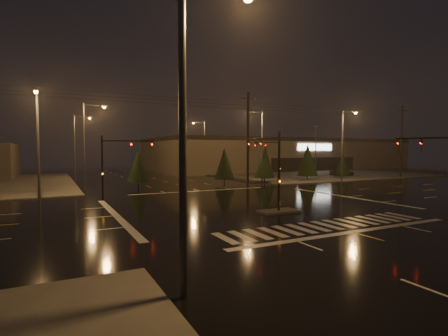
{
  "coord_description": "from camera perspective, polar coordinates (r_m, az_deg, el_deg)",
  "views": [
    {
      "loc": [
        -15.17,
        -25.09,
        4.63
      ],
      "look_at": [
        -1.14,
        2.75,
        3.0
      ],
      "focal_mm": 28.0,
      "sensor_mm": 36.0,
      "label": 1
    }
  ],
  "objects": [
    {
      "name": "conifer_3",
      "position": [
        43.47,
        -13.83,
        0.32
      ],
      "size": [
        2.52,
        2.52,
        4.64
      ],
      "color": "black",
      "rests_on": "ground"
    },
    {
      "name": "median_island",
      "position": [
        26.38,
        8.91,
        -6.99
      ],
      "size": [
        3.0,
        1.6,
        0.15
      ],
      "primitive_type": "cube",
      "color": "#44413C",
      "rests_on": "ground"
    },
    {
      "name": "streetlight_5",
      "position": [
        36.31,
        -28.13,
        4.49
      ],
      "size": [
        0.32,
        2.77,
        10.0
      ],
      "color": "#38383A",
      "rests_on": "ground"
    },
    {
      "name": "streetlight_0",
      "position": [
        10.91,
        -5.23,
        9.14
      ],
      "size": [
        2.77,
        0.32,
        10.0
      ],
      "color": "#38383A",
      "rests_on": "ground"
    },
    {
      "name": "conifer_1",
      "position": [
        54.15,
        13.48,
        1.29
      ],
      "size": [
        3.07,
        3.07,
        5.49
      ],
      "color": "black",
      "rests_on": "ground"
    },
    {
      "name": "streetlight_1",
      "position": [
        43.29,
        -21.52,
        4.34
      ],
      "size": [
        2.77,
        0.32,
        10.0
      ],
      "color": "#38383A",
      "rests_on": "ground"
    },
    {
      "name": "stop_bar_near",
      "position": [
        21.22,
        20.16,
        -9.79
      ],
      "size": [
        16.0,
        0.5,
        0.01
      ],
      "primitive_type": "cube",
      "color": "beige",
      "rests_on": "ground"
    },
    {
      "name": "utility_pole_2",
      "position": [
        66.01,
        26.99,
        3.97
      ],
      "size": [
        2.2,
        0.32,
        12.0
      ],
      "color": "black",
      "rests_on": "ground"
    },
    {
      "name": "parking_lot",
      "position": [
        73.19,
        16.6,
        -0.72
      ],
      "size": [
        50.0,
        24.0,
        0.08
      ],
      "primitive_type": "cube",
      "color": "black",
      "rests_on": "ground"
    },
    {
      "name": "signal_mast_ne",
      "position": [
        43.01,
        8.26,
        1.85
      ],
      "size": [
        4.84,
        1.86,
        6.0
      ],
      "color": "black",
      "rests_on": "ground"
    },
    {
      "name": "sidewalk_ne",
      "position": [
        71.39,
        12.58,
        -0.75
      ],
      "size": [
        36.0,
        36.0,
        0.12
      ],
      "primitive_type": "cube",
      "color": "#44413C",
      "rests_on": "ground"
    },
    {
      "name": "signal_mast_se",
      "position": [
        29.69,
        32.11,
        0.76
      ],
      "size": [
        1.55,
        3.87,
        6.0
      ],
      "color": "black",
      "rests_on": "ground"
    },
    {
      "name": "streetlight_3",
      "position": [
        48.83,
        5.95,
        4.36
      ],
      "size": [
        2.77,
        0.32,
        10.0
      ],
      "color": "#38383A",
      "rests_on": "ground"
    },
    {
      "name": "car_parked",
      "position": [
        64.87,
        18.68,
        -0.63
      ],
      "size": [
        3.6,
        4.37,
        1.4
      ],
      "primitive_type": "imported",
      "rotation": [
        0.0,
        0.0,
        0.56
      ],
      "color": "black",
      "rests_on": "ground"
    },
    {
      "name": "retail_building",
      "position": [
        87.01,
        8.48,
        2.44
      ],
      "size": [
        60.2,
        28.3,
        7.2
      ],
      "color": "#695C4B",
      "rests_on": "ground"
    },
    {
      "name": "stop_bar_far",
      "position": [
        39.42,
        -3.93,
        -3.75
      ],
      "size": [
        16.0,
        0.5,
        0.01
      ],
      "primitive_type": "cube",
      "color": "beige",
      "rests_on": "ground"
    },
    {
      "name": "utility_pole_1",
      "position": [
        45.47,
        3.92,
        4.88
      ],
      "size": [
        2.2,
        0.32,
        12.0
      ],
      "color": "black",
      "rests_on": "ground"
    },
    {
      "name": "signal_mast_median",
      "position": [
        26.76,
        7.82,
        1.08
      ],
      "size": [
        0.25,
        4.59,
        6.0
      ],
      "color": "black",
      "rests_on": "ground"
    },
    {
      "name": "conifer_2",
      "position": [
        59.18,
        18.8,
        0.76
      ],
      "size": [
        2.29,
        2.29,
        4.28
      ],
      "color": "black",
      "rests_on": "ground"
    },
    {
      "name": "streetlight_6",
      "position": [
        51.95,
        19.0,
        4.13
      ],
      "size": [
        0.32,
        2.77,
        10.0
      ],
      "color": "#38383A",
      "rests_on": "ground"
    },
    {
      "name": "streetlight_2",
      "position": [
        59.24,
        -22.94,
        3.89
      ],
      "size": [
        2.77,
        0.32,
        10.0
      ],
      "color": "#38383A",
      "rests_on": "ground"
    },
    {
      "name": "conifer_0",
      "position": [
        49.6,
        6.64,
        1.04
      ],
      "size": [
        2.89,
        2.89,
        5.21
      ],
      "color": "black",
      "rests_on": "ground"
    },
    {
      "name": "signal_mast_nw",
      "position": [
        35.69,
        -17.6,
        1.51
      ],
      "size": [
        4.84,
        1.86,
        6.0
      ],
      "color": "black",
      "rests_on": "ground"
    },
    {
      "name": "ground",
      "position": [
        29.69,
        4.38,
        -5.99
      ],
      "size": [
        140.0,
        140.0,
        0.0
      ],
      "primitive_type": "plane",
      "color": "black",
      "rests_on": "ground"
    },
    {
      "name": "streetlight_4",
      "position": [
        66.55,
        -3.42,
        4.0
      ],
      "size": [
        2.77,
        0.32,
        10.0
      ],
      "color": "#38383A",
      "rests_on": "ground"
    },
    {
      "name": "conifer_4",
      "position": [
        46.66,
        0.06,
        0.76
      ],
      "size": [
        2.7,
        2.7,
        4.92
      ],
      "color": "black",
      "rests_on": "ground"
    },
    {
      "name": "crosswalk",
      "position": [
        22.6,
        16.41,
        -8.94
      ],
      "size": [
        15.0,
        2.6,
        0.01
      ],
      "primitive_type": "cube",
      "color": "beige",
      "rests_on": "ground"
    }
  ]
}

